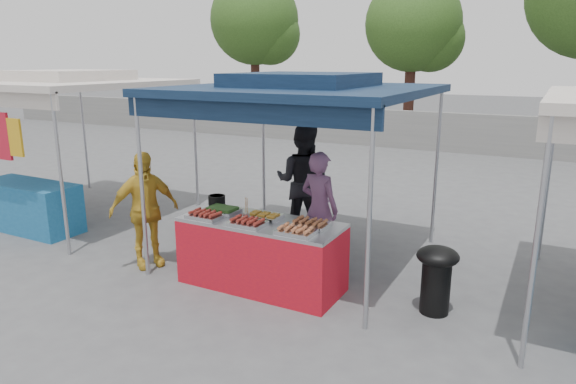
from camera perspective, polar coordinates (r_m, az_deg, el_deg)
The scene contains 22 objects.
ground_plane at distance 6.59m, azimuth -2.49°, elevation -10.03°, with size 80.00×80.00×0.00m, color #4F5052.
back_wall at distance 16.59m, azimuth 17.25°, elevation 6.36°, with size 40.00×0.25×1.20m, color slate.
main_canopy at distance 6.87m, azimuth 1.48°, elevation 11.42°, with size 3.20×3.20×2.57m.
neighbor_stall_left at distance 9.56m, azimuth -24.77°, elevation 6.31°, with size 3.20×3.20×2.57m.
tree_0 at distance 21.75m, azimuth -3.33°, elevation 18.15°, with size 3.60×3.55×6.11m.
tree_1 at distance 18.88m, azimuth 14.19°, elevation 17.28°, with size 3.35×3.26×5.60m.
vendor_table at distance 6.35m, azimuth -2.99°, elevation -6.86°, with size 2.00×0.80×0.85m.
food_tray_fl at distance 6.37m, azimuth -9.18°, elevation -2.60°, with size 0.42×0.30×0.07m.
food_tray_fm at distance 6.02m, azimuth -4.53°, elevation -3.44°, with size 0.42×0.30×0.07m.
food_tray_fr at distance 5.72m, azimuth 0.91°, elevation -4.37°, with size 0.42×0.30×0.07m.
food_tray_bl at distance 6.56m, azimuth -7.32°, elevation -2.01°, with size 0.42×0.30×0.07m.
food_tray_bm at distance 6.28m, azimuth -2.68°, elevation -2.66°, with size 0.42×0.30×0.07m.
food_tray_br at distance 5.97m, azimuth 2.54°, elevation -3.58°, with size 0.42×0.30×0.07m.
cooking_pot at distance 6.91m, azimuth -7.92°, elevation -0.92°, with size 0.23×0.23×0.13m, color black.
skewer_cup at distance 6.19m, azimuth -4.64°, elevation -2.78°, with size 0.08×0.08×0.11m, color #A6A7AC.
wok_burner at distance 5.91m, azimuth 16.18°, elevation -8.73°, with size 0.46×0.46×0.78m.
crate_left at distance 7.16m, azimuth -2.19°, elevation -6.83°, with size 0.44×0.31×0.27m, color navy.
crate_right at distance 6.89m, azimuth 1.72°, elevation -7.48°, with size 0.53×0.37×0.32m, color navy.
crate_stacked at distance 6.78m, azimuth 1.74°, elevation -5.05°, with size 0.50×0.35×0.30m, color navy.
vendor_woman at distance 6.94m, azimuth 3.50°, elevation -1.87°, with size 0.57×0.38×1.57m, color #794D73.
helper_man at distance 8.00m, azimuth 1.65°, elevation 1.18°, with size 0.87×0.68×1.80m, color black.
customer_person at distance 7.12m, azimuth -15.67°, elevation -1.93°, with size 0.93×0.39×1.58m, color gold.
Camera 1 is at (3.07, -5.16, 2.72)m, focal length 32.00 mm.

